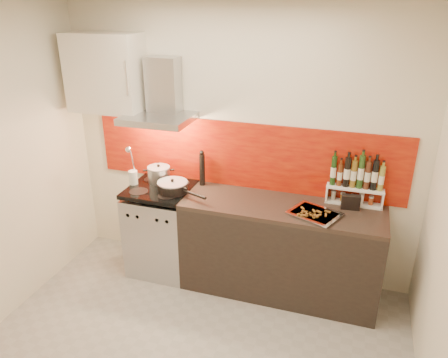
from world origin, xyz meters
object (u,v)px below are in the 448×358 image
(range_stove, at_px, (162,230))
(saute_pan, at_px, (173,187))
(stock_pot, at_px, (159,175))
(pepper_mill, at_px, (202,168))
(baking_tray, at_px, (314,214))
(counter, at_px, (280,249))

(range_stove, relative_size, saute_pan, 1.71)
(saute_pan, bearing_deg, stock_pot, 143.76)
(pepper_mill, height_order, baking_tray, pepper_mill)
(range_stove, relative_size, baking_tray, 1.86)
(stock_pot, distance_m, saute_pan, 0.28)
(range_stove, xyz_separation_m, pepper_mill, (0.36, 0.21, 0.63))
(range_stove, xyz_separation_m, counter, (1.20, 0.00, 0.01))
(range_stove, relative_size, pepper_mill, 2.56)
(saute_pan, distance_m, baking_tray, 1.33)
(range_stove, height_order, baking_tray, baking_tray)
(range_stove, height_order, stock_pot, stock_pot)
(saute_pan, distance_m, pepper_mill, 0.34)
(pepper_mill, bearing_deg, stock_pot, -167.13)
(stock_pot, distance_m, pepper_mill, 0.44)
(stock_pot, bearing_deg, baking_tray, -7.71)
(pepper_mill, bearing_deg, range_stove, -150.15)
(counter, distance_m, pepper_mill, 1.06)
(counter, height_order, pepper_mill, pepper_mill)
(range_stove, distance_m, stock_pot, 0.56)
(counter, height_order, baking_tray, baking_tray)
(stock_pot, height_order, pepper_mill, pepper_mill)
(counter, height_order, saute_pan, saute_pan)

